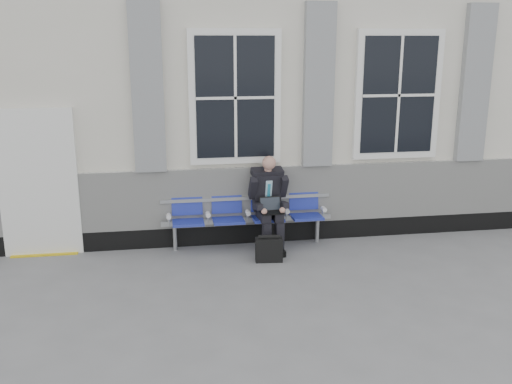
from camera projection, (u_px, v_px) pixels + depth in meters
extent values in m
plane|color=slate|center=(405.00, 270.00, 7.82)|extent=(70.00, 70.00, 0.00)
cube|color=silver|center=(336.00, 93.00, 10.62)|extent=(14.00, 4.00, 4.20)
cube|color=black|center=(368.00, 227.00, 9.19)|extent=(14.00, 0.10, 0.30)
cube|color=silver|center=(370.00, 191.00, 9.02)|extent=(14.00, 0.08, 0.90)
cube|color=gray|center=(147.00, 88.00, 8.06)|extent=(0.45, 0.14, 2.40)
cube|color=gray|center=(319.00, 86.00, 8.44)|extent=(0.45, 0.14, 2.40)
cube|color=gray|center=(475.00, 84.00, 8.82)|extent=(0.45, 0.14, 2.40)
cube|color=white|center=(235.00, 98.00, 8.31)|extent=(1.35, 0.10, 1.95)
cube|color=black|center=(235.00, 98.00, 8.26)|extent=(1.15, 0.02, 1.75)
cube|color=white|center=(397.00, 95.00, 8.69)|extent=(1.35, 0.10, 1.95)
cube|color=black|center=(399.00, 95.00, 8.64)|extent=(1.15, 0.02, 1.75)
cube|color=black|center=(41.00, 183.00, 8.31)|extent=(0.95, 0.30, 2.10)
cube|color=white|center=(39.00, 185.00, 8.17)|extent=(1.10, 0.10, 2.20)
cube|color=gold|center=(46.00, 252.00, 8.47)|extent=(0.95, 0.30, 0.02)
cube|color=#9EA0A3|center=(247.00, 220.00, 8.65)|extent=(2.60, 0.07, 0.07)
cube|color=#9EA0A3|center=(246.00, 198.00, 8.68)|extent=(2.60, 0.05, 0.05)
cylinder|color=#9EA0A3|center=(175.00, 238.00, 8.54)|extent=(0.06, 0.06, 0.39)
cylinder|color=#9EA0A3|center=(317.00, 230.00, 8.88)|extent=(0.06, 0.06, 0.39)
cube|color=#1B2897|center=(188.00, 222.00, 8.43)|extent=(0.46, 0.42, 0.07)
cube|color=#1B2897|center=(187.00, 202.00, 8.56)|extent=(0.46, 0.10, 0.40)
cube|color=#1B2897|center=(228.00, 221.00, 8.52)|extent=(0.46, 0.42, 0.07)
cube|color=#1B2897|center=(227.00, 200.00, 8.65)|extent=(0.46, 0.10, 0.40)
cube|color=#1B2897|center=(268.00, 219.00, 8.61)|extent=(0.46, 0.42, 0.07)
cube|color=#1B2897|center=(265.00, 198.00, 8.75)|extent=(0.46, 0.10, 0.40)
cube|color=#1B2897|center=(306.00, 217.00, 8.70)|extent=(0.46, 0.42, 0.07)
cube|color=#1B2897|center=(303.00, 197.00, 8.84)|extent=(0.46, 0.10, 0.40)
cylinder|color=white|center=(169.00, 216.00, 8.39)|extent=(0.07, 0.12, 0.07)
cylinder|color=white|center=(208.00, 214.00, 8.48)|extent=(0.07, 0.12, 0.07)
cylinder|color=white|center=(248.00, 213.00, 8.57)|extent=(0.07, 0.12, 0.07)
cylinder|color=white|center=(287.00, 211.00, 8.66)|extent=(0.07, 0.12, 0.07)
cylinder|color=white|center=(324.00, 209.00, 8.75)|extent=(0.07, 0.12, 0.07)
cube|color=black|center=(268.00, 253.00, 8.35)|extent=(0.12, 0.26, 0.09)
cube|color=black|center=(280.00, 252.00, 8.39)|extent=(0.12, 0.26, 0.09)
cube|color=black|center=(267.00, 239.00, 8.35)|extent=(0.12, 0.13, 0.47)
cube|color=black|center=(280.00, 238.00, 8.39)|extent=(0.12, 0.13, 0.47)
cube|color=black|center=(263.00, 215.00, 8.48)|extent=(0.16, 0.45, 0.14)
cube|color=black|center=(276.00, 214.00, 8.52)|extent=(0.16, 0.45, 0.14)
cube|color=black|center=(267.00, 191.00, 8.60)|extent=(0.43, 0.36, 0.62)
cube|color=#AED3E5|center=(269.00, 191.00, 8.49)|extent=(0.10, 0.10, 0.35)
cube|color=teal|center=(269.00, 193.00, 8.48)|extent=(0.05, 0.08, 0.29)
cube|color=black|center=(267.00, 172.00, 8.50)|extent=(0.48, 0.26, 0.14)
cylinder|color=tan|center=(268.00, 168.00, 8.43)|extent=(0.11, 0.11, 0.10)
sphere|color=tan|center=(269.00, 163.00, 8.35)|extent=(0.21, 0.21, 0.21)
cube|color=black|center=(253.00, 188.00, 8.44)|extent=(0.11, 0.28, 0.36)
cube|color=black|center=(283.00, 186.00, 8.54)|extent=(0.11, 0.28, 0.36)
cube|color=black|center=(258.00, 206.00, 8.34)|extent=(0.11, 0.31, 0.14)
cube|color=black|center=(284.00, 205.00, 8.43)|extent=(0.11, 0.31, 0.14)
sphere|color=tan|center=(264.00, 211.00, 8.24)|extent=(0.09, 0.09, 0.09)
sphere|color=tan|center=(282.00, 210.00, 8.29)|extent=(0.09, 0.09, 0.09)
cube|color=black|center=(272.00, 212.00, 8.35)|extent=(0.34, 0.24, 0.02)
cube|color=black|center=(270.00, 204.00, 8.43)|extent=(0.33, 0.11, 0.21)
cube|color=black|center=(270.00, 204.00, 8.42)|extent=(0.30, 0.09, 0.18)
cube|color=black|center=(269.00, 250.00, 8.11)|extent=(0.40, 0.20, 0.34)
cylinder|color=black|center=(269.00, 237.00, 8.06)|extent=(0.31, 0.09, 0.06)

